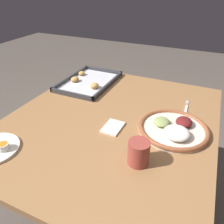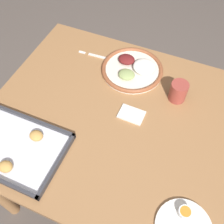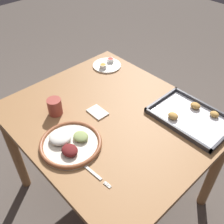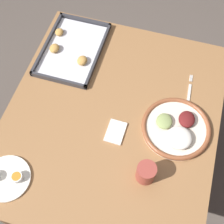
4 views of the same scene
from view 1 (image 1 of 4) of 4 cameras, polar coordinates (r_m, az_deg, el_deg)
name	(u,v)px [view 1 (image 1 of 4)]	position (r m, az deg, el deg)	size (l,w,h in m)	color
ground_plane	(112,215)	(1.52, -0.10, -25.22)	(8.00, 8.00, 0.00)	#564C44
dining_table	(111,137)	(1.06, -0.13, -6.66)	(1.04, 0.90, 0.73)	olive
dinner_plate	(174,129)	(0.94, 15.83, -4.20)	(0.29, 0.29, 0.05)	beige
fork	(186,111)	(1.10, 18.69, 0.23)	(0.20, 0.02, 0.00)	silver
baking_tray	(88,82)	(1.34, -6.20, 7.86)	(0.40, 0.27, 0.04)	#333338
drinking_cup	(139,153)	(0.75, 6.95, -10.47)	(0.07, 0.07, 0.09)	#993D33
napkin	(113,127)	(0.93, 0.22, -4.01)	(0.11, 0.08, 0.01)	silver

